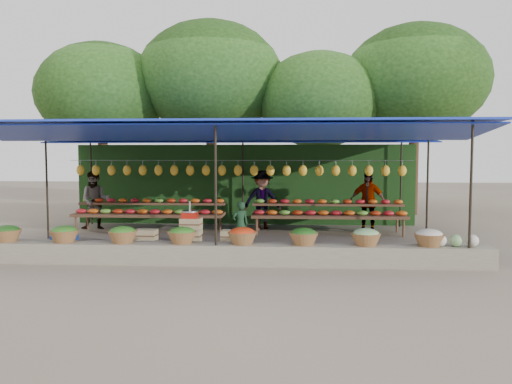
# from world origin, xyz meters

# --- Properties ---
(ground) EXTENTS (60.00, 60.00, 0.00)m
(ground) POSITION_xyz_m (0.00, 0.00, 0.00)
(ground) COLOR #685A4C
(ground) RESTS_ON ground
(stone_curb) EXTENTS (10.60, 0.55, 0.40)m
(stone_curb) POSITION_xyz_m (0.00, -2.75, 0.20)
(stone_curb) COLOR #696054
(stone_curb) RESTS_ON ground
(stall_canopy) EXTENTS (10.80, 6.60, 2.82)m
(stall_canopy) POSITION_xyz_m (0.00, 0.08, 2.67)
(stall_canopy) COLOR black
(stall_canopy) RESTS_ON ground
(produce_baskets) EXTENTS (8.98, 0.58, 0.34)m
(produce_baskets) POSITION_xyz_m (-0.10, -2.75, 0.56)
(produce_baskets) COLOR brown
(produce_baskets) RESTS_ON stone_curb
(netting_backdrop) EXTENTS (10.60, 0.06, 2.50)m
(netting_backdrop) POSITION_xyz_m (0.00, 3.15, 1.25)
(netting_backdrop) COLOR #21491A
(netting_backdrop) RESTS_ON ground
(tree_row) EXTENTS (16.51, 5.50, 7.12)m
(tree_row) POSITION_xyz_m (0.50, 6.09, 4.70)
(tree_row) COLOR #3B2315
(tree_row) RESTS_ON ground
(fruit_table_left) EXTENTS (4.21, 0.95, 0.93)m
(fruit_table_left) POSITION_xyz_m (-2.49, 1.35, 0.61)
(fruit_table_left) COLOR #4A2B1D
(fruit_table_left) RESTS_ON ground
(fruit_table_right) EXTENTS (4.21, 0.95, 0.93)m
(fruit_table_right) POSITION_xyz_m (2.51, 1.35, 0.61)
(fruit_table_right) COLOR #4A2B1D
(fruit_table_right) RESTS_ON ground
(crate_counter) EXTENTS (2.37, 0.36, 0.77)m
(crate_counter) POSITION_xyz_m (-0.76, -1.65, 0.31)
(crate_counter) COLOR tan
(crate_counter) RESTS_ON ground
(weighing_scale) EXTENTS (0.36, 0.36, 0.38)m
(weighing_scale) POSITION_xyz_m (-0.76, -1.65, 0.86)
(weighing_scale) COLOR red
(weighing_scale) RESTS_ON crate_counter
(vendor_seated) EXTENTS (0.47, 0.40, 1.08)m
(vendor_seated) POSITION_xyz_m (0.29, -0.97, 0.54)
(vendor_seated) COLOR #19371F
(vendor_seated) RESTS_ON ground
(customer_left) EXTENTS (0.95, 0.82, 1.70)m
(customer_left) POSITION_xyz_m (-4.21, 1.71, 0.85)
(customer_left) COLOR slate
(customer_left) RESTS_ON ground
(customer_mid) EXTENTS (1.19, 0.80, 1.72)m
(customer_mid) POSITION_xyz_m (0.64, 2.16, 0.86)
(customer_mid) COLOR slate
(customer_mid) RESTS_ON ground
(customer_right) EXTENTS (1.09, 0.73, 1.71)m
(customer_right) POSITION_xyz_m (3.63, 1.77, 0.86)
(customer_right) COLOR slate
(customer_right) RESTS_ON ground
(blue_crate_front) EXTENTS (0.53, 0.45, 0.27)m
(blue_crate_front) POSITION_xyz_m (-4.72, -2.06, 0.14)
(blue_crate_front) COLOR navy
(blue_crate_front) RESTS_ON ground
(blue_crate_back) EXTENTS (0.55, 0.42, 0.31)m
(blue_crate_back) POSITION_xyz_m (-3.75, -1.35, 0.15)
(blue_crate_back) COLOR navy
(blue_crate_back) RESTS_ON ground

